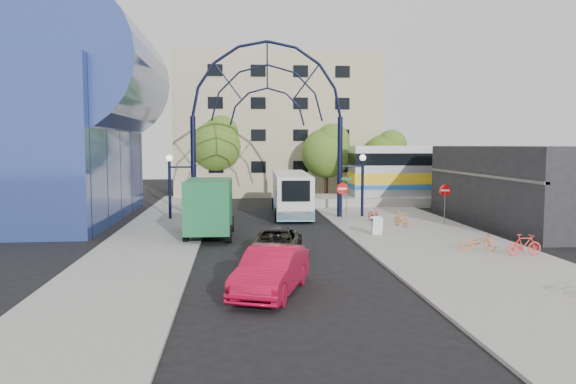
{
  "coord_description": "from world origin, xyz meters",
  "views": [
    {
      "loc": [
        -2.16,
        -24.2,
        5.1
      ],
      "look_at": [
        0.66,
        6.0,
        2.54
      ],
      "focal_mm": 35.0,
      "sensor_mm": 36.0,
      "label": 1
    }
  ],
  "objects": [
    {
      "name": "tree_north_a",
      "position": [
        6.12,
        25.93,
        4.61
      ],
      "size": [
        4.48,
        4.48,
        7.0
      ],
      "color": "#382314",
      "rests_on": "ground"
    },
    {
      "name": "stop_sign",
      "position": [
        4.8,
        12.0,
        1.99
      ],
      "size": [
        0.8,
        0.07,
        2.5
      ],
      "color": "slate",
      "rests_on": "sidewalk_east"
    },
    {
      "name": "tree_north_b",
      "position": [
        -3.88,
        29.93,
        5.27
      ],
      "size": [
        5.12,
        5.12,
        8.0
      ],
      "color": "#382314",
      "rests_on": "ground"
    },
    {
      "name": "bike_far_b",
      "position": [
        10.74,
        -0.37,
        0.61
      ],
      "size": [
        1.63,
        0.5,
        0.97
      ],
      "primitive_type": "imported",
      "rotation": [
        0.0,
        0.0,
        1.6
      ],
      "color": "#F53531",
      "rests_on": "sidewalk_east"
    },
    {
      "name": "bike_near_b",
      "position": [
        7.87,
        8.92,
        0.58
      ],
      "size": [
        0.85,
        1.6,
        0.92
      ],
      "primitive_type": "imported",
      "rotation": [
        0.0,
        0.0,
        0.29
      ],
      "color": "orange",
      "rests_on": "sidewalk_east"
    },
    {
      "name": "do_not_enter_sign",
      "position": [
        11.0,
        10.0,
        1.98
      ],
      "size": [
        0.76,
        0.07,
        2.48
      ],
      "color": "slate",
      "rests_on": "sidewalk_east"
    },
    {
      "name": "green_truck",
      "position": [
        -3.59,
        6.89,
        1.61
      ],
      "size": [
        2.63,
        6.46,
        3.23
      ],
      "rotation": [
        0.0,
        0.0,
        -0.03
      ],
      "color": "black",
      "rests_on": "ground"
    },
    {
      "name": "apartment_block",
      "position": [
        2.0,
        34.97,
        7.0
      ],
      "size": [
        20.0,
        12.1,
        14.0
      ],
      "color": "tan",
      "rests_on": "ground"
    },
    {
      "name": "street_name_sign",
      "position": [
        5.2,
        12.6,
        2.13
      ],
      "size": [
        0.7,
        0.7,
        2.8
      ],
      "color": "slate",
      "rests_on": "sidewalk_east"
    },
    {
      "name": "transit_hall",
      "position": [
        -15.3,
        15.0,
        6.7
      ],
      "size": [
        16.5,
        18.0,
        14.5
      ],
      "color": "#2F4492",
      "rests_on": "ground"
    },
    {
      "name": "city_bus",
      "position": [
        1.87,
        16.57,
        1.58
      ],
      "size": [
        2.96,
        11.12,
        3.03
      ],
      "rotation": [
        0.0,
        0.0,
        -0.04
      ],
      "color": "silver",
      "rests_on": "ground"
    },
    {
      "name": "sandwich_board",
      "position": [
        5.6,
        5.98,
        0.74
      ],
      "size": [
        0.55,
        0.61,
        0.99
      ],
      "color": "white",
      "rests_on": "sidewalk_east"
    },
    {
      "name": "sidewalk_east",
      "position": [
        8.0,
        4.0,
        0.06
      ],
      "size": [
        8.0,
        56.0,
        0.12
      ],
      "primitive_type": "cube",
      "color": "gray",
      "rests_on": "ground"
    },
    {
      "name": "bike_far_a",
      "position": [
        9.06,
        0.7,
        0.57
      ],
      "size": [
        1.79,
        0.96,
        0.89
      ],
      "primitive_type": "imported",
      "rotation": [
        0.0,
        0.0,
        1.35
      ],
      "color": "#CE6629",
      "rests_on": "sidewalk_east"
    },
    {
      "name": "plaza_west",
      "position": [
        -6.5,
        6.0,
        0.06
      ],
      "size": [
        5.0,
        50.0,
        0.12
      ],
      "primitive_type": "cube",
      "color": "gray",
      "rests_on": "ground"
    },
    {
      "name": "bike_near_a",
      "position": [
        6.72,
        11.14,
        0.58
      ],
      "size": [
        0.9,
        1.85,
        0.93
      ],
      "primitive_type": "imported",
      "rotation": [
        0.0,
        0.0,
        0.16
      ],
      "color": "red",
      "rests_on": "sidewalk_east"
    },
    {
      "name": "red_sedan",
      "position": [
        -0.98,
        -5.37,
        0.8
      ],
      "size": [
        3.17,
        5.14,
        1.6
      ],
      "primitive_type": "imported",
      "rotation": [
        0.0,
        0.0,
        -0.33
      ],
      "color": "#AE0A2C",
      "rests_on": "ground"
    },
    {
      "name": "tree_north_c",
      "position": [
        12.12,
        27.93,
        4.28
      ],
      "size": [
        4.16,
        4.16,
        6.5
      ],
      "color": "#382314",
      "rests_on": "ground"
    },
    {
      "name": "commercial_block_east",
      "position": [
        16.0,
        10.0,
        2.5
      ],
      "size": [
        6.0,
        16.0,
        5.0
      ],
      "primitive_type": "cube",
      "color": "black",
      "rests_on": "ground"
    },
    {
      "name": "black_suv",
      "position": [
        -0.35,
        0.93,
        0.64
      ],
      "size": [
        2.88,
        4.87,
        1.27
      ],
      "primitive_type": "imported",
      "rotation": [
        0.0,
        0.0,
        -0.18
      ],
      "color": "black",
      "rests_on": "ground"
    },
    {
      "name": "gateway_arch",
      "position": [
        0.0,
        14.0,
        8.56
      ],
      "size": [
        13.64,
        0.44,
        12.1
      ],
      "color": "black",
      "rests_on": "ground"
    },
    {
      "name": "ground",
      "position": [
        0.0,
        0.0,
        0.0
      ],
      "size": [
        120.0,
        120.0,
        0.0
      ],
      "primitive_type": "plane",
      "color": "black",
      "rests_on": "ground"
    },
    {
      "name": "train_car",
      "position": [
        20.0,
        22.0,
        2.9
      ],
      "size": [
        25.1,
        3.05,
        4.2
      ],
      "color": "#B7B7BC",
      "rests_on": "train_platform"
    },
    {
      "name": "train_platform",
      "position": [
        20.0,
        22.0,
        0.4
      ],
      "size": [
        32.0,
        5.0,
        0.8
      ],
      "primitive_type": "cube",
      "color": "gray",
      "rests_on": "ground"
    }
  ]
}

